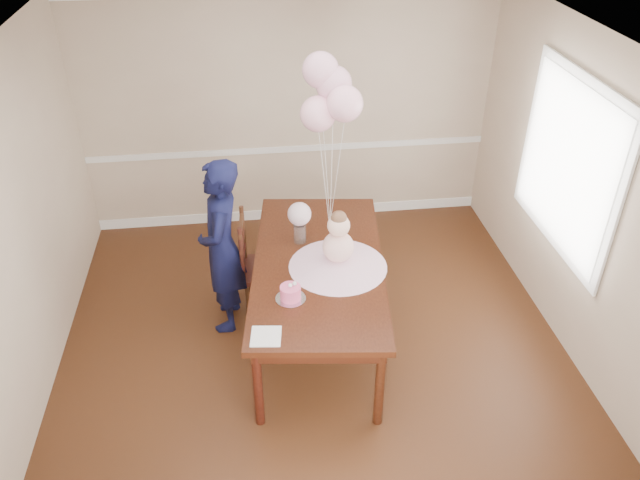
{
  "coord_description": "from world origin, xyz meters",
  "views": [
    {
      "loc": [
        -0.48,
        -3.98,
        3.92
      ],
      "look_at": [
        0.08,
        0.36,
        1.05
      ],
      "focal_mm": 35.0,
      "sensor_mm": 36.0,
      "label": 1
    }
  ],
  "objects_px": {
    "dining_table_top": "(318,265)",
    "woman": "(222,247)",
    "birthday_cake": "(290,293)",
    "dining_chair_seat": "(267,269)"
  },
  "relations": [
    {
      "from": "dining_table_top",
      "to": "dining_chair_seat",
      "type": "distance_m",
      "value": 0.72
    },
    {
      "from": "dining_table_top",
      "to": "dining_chair_seat",
      "type": "relative_size",
      "value": 4.87
    },
    {
      "from": "dining_chair_seat",
      "to": "woman",
      "type": "distance_m",
      "value": 0.55
    },
    {
      "from": "birthday_cake",
      "to": "dining_chair_seat",
      "type": "relative_size",
      "value": 0.37
    },
    {
      "from": "dining_table_top",
      "to": "woman",
      "type": "relative_size",
      "value": 1.32
    },
    {
      "from": "dining_table_top",
      "to": "birthday_cake",
      "type": "height_order",
      "value": "birthday_cake"
    },
    {
      "from": "dining_chair_seat",
      "to": "woman",
      "type": "bearing_deg",
      "value": -157.7
    },
    {
      "from": "dining_table_top",
      "to": "birthday_cake",
      "type": "bearing_deg",
      "value": -113.96
    },
    {
      "from": "dining_table_top",
      "to": "birthday_cake",
      "type": "relative_size",
      "value": 13.33
    },
    {
      "from": "birthday_cake",
      "to": "dining_chair_seat",
      "type": "height_order",
      "value": "birthday_cake"
    }
  ]
}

